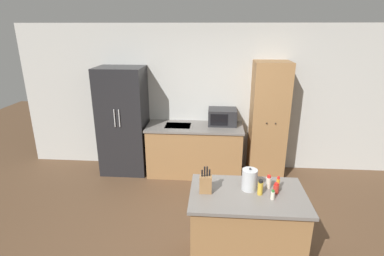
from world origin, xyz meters
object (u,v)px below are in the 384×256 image
object	(u,v)px
refrigerator	(123,121)
spice_bottle_green_herb	(273,195)
spice_bottle_tall_dark	(260,188)
microwave	(222,117)
knife_block	(206,184)
kettle	(249,180)
pantry_cabinet	(268,121)
spice_bottle_short_red	(269,182)
spice_bottle_pale_salt	(276,188)
spice_bottle_amber_oil	(278,183)

from	to	relation	value
refrigerator	spice_bottle_green_herb	bearing A→B (deg)	-45.80
spice_bottle_tall_dark	microwave	bearing A→B (deg)	98.66
microwave	knife_block	size ratio (longest dim) A/B	1.65
refrigerator	microwave	xyz separation A→B (m)	(1.75, 0.11, 0.09)
spice_bottle_tall_dark	kettle	bearing A→B (deg)	136.64
microwave	pantry_cabinet	bearing A→B (deg)	-4.26
spice_bottle_short_red	spice_bottle_green_herb	xyz separation A→B (m)	(0.01, -0.22, -0.02)
microwave	spice_bottle_short_red	distance (m)	2.21
microwave	kettle	distance (m)	2.21
knife_block	spice_bottle_green_herb	bearing A→B (deg)	-7.10
spice_bottle_pale_salt	kettle	world-z (taller)	kettle
spice_bottle_short_red	spice_bottle_amber_oil	bearing A→B (deg)	-11.50
spice_bottle_short_red	kettle	xyz separation A→B (m)	(-0.21, -0.04, 0.04)
microwave	kettle	xyz separation A→B (m)	(0.25, -2.20, -0.03)
microwave	spice_bottle_short_red	world-z (taller)	microwave
spice_bottle_short_red	microwave	bearing A→B (deg)	101.97
refrigerator	kettle	xyz separation A→B (m)	(1.99, -2.09, 0.05)
spice_bottle_green_herb	spice_bottle_amber_oil	bearing A→B (deg)	66.48
microwave	spice_bottle_short_red	xyz separation A→B (m)	(0.46, -2.16, -0.08)
refrigerator	spice_bottle_pale_salt	xyz separation A→B (m)	(2.27, -2.15, -0.01)
refrigerator	pantry_cabinet	world-z (taller)	pantry_cabinet
spice_bottle_tall_dark	spice_bottle_short_red	size ratio (longest dim) A/B	1.11
pantry_cabinet	spice_bottle_short_red	bearing A→B (deg)	-98.92
knife_block	spice_bottle_amber_oil	bearing A→B (deg)	8.85
microwave	spice_bottle_pale_salt	distance (m)	2.32
spice_bottle_green_herb	kettle	bearing A→B (deg)	140.06
kettle	refrigerator	bearing A→B (deg)	133.63
knife_block	spice_bottle_pale_salt	bearing A→B (deg)	2.85
spice_bottle_pale_salt	spice_bottle_short_red	bearing A→B (deg)	121.12
pantry_cabinet	knife_block	size ratio (longest dim) A/B	6.76
refrigerator	spice_bottle_pale_salt	size ratio (longest dim) A/B	16.14
refrigerator	spice_bottle_tall_dark	world-z (taller)	refrigerator
microwave	spice_bottle_amber_oil	distance (m)	2.25
pantry_cabinet	spice_bottle_tall_dark	size ratio (longest dim) A/B	12.03
refrigerator	pantry_cabinet	size ratio (longest dim) A/B	0.95
spice_bottle_amber_oil	spice_bottle_short_red	bearing A→B (deg)	168.50
refrigerator	spice_bottle_green_herb	xyz separation A→B (m)	(2.21, -2.27, -0.01)
knife_block	spice_bottle_amber_oil	distance (m)	0.78
microwave	knife_block	world-z (taller)	knife_block
pantry_cabinet	spice_bottle_short_red	distance (m)	2.12
spice_bottle_short_red	spice_bottle_green_herb	distance (m)	0.22
pantry_cabinet	kettle	distance (m)	2.21
knife_block	spice_bottle_green_herb	size ratio (longest dim) A/B	2.85
pantry_cabinet	spice_bottle_tall_dark	bearing A→B (deg)	-101.05
spice_bottle_green_herb	spice_bottle_pale_salt	bearing A→B (deg)	65.47
pantry_cabinet	knife_block	bearing A→B (deg)	-114.09
knife_block	spice_bottle_green_herb	distance (m)	0.68
kettle	microwave	bearing A→B (deg)	96.41
knife_block	spice_bottle_amber_oil	size ratio (longest dim) A/B	1.97
microwave	knife_block	bearing A→B (deg)	-95.31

